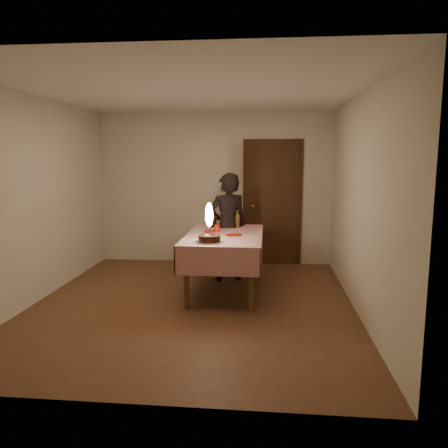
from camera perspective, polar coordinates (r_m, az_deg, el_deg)
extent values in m
cube|color=brown|center=(5.60, -4.10, -10.43)|extent=(4.00, 4.50, 0.01)
cube|color=beige|center=(7.53, -1.30, 4.71)|extent=(4.00, 0.04, 2.60)
cube|color=beige|center=(3.15, -11.33, -1.42)|extent=(4.00, 0.04, 2.60)
cube|color=beige|center=(5.99, -23.47, 2.88)|extent=(0.04, 4.50, 2.60)
cube|color=beige|center=(5.35, 17.38, 2.56)|extent=(0.04, 4.50, 2.60)
cube|color=silver|center=(5.34, -4.42, 16.93)|extent=(4.00, 4.50, 0.04)
cube|color=#472814|center=(7.47, 6.32, 2.50)|extent=(0.85, 0.05, 2.05)
sphere|color=#B28C33|center=(7.43, 3.85, 2.31)|extent=(0.06, 0.06, 0.06)
cube|color=brown|center=(5.91, 0.05, -1.61)|extent=(0.90, 1.60, 0.04)
cylinder|color=brown|center=(5.34, -4.94, -7.17)|extent=(0.07, 0.07, 0.75)
cylinder|color=brown|center=(5.26, 3.52, -7.42)|extent=(0.07, 0.07, 0.75)
cylinder|color=brown|center=(6.75, -2.63, -3.71)|extent=(0.07, 0.07, 0.75)
cylinder|color=brown|center=(6.69, 4.01, -3.86)|extent=(0.07, 0.07, 0.75)
cube|color=white|center=(5.90, 0.05, -1.36)|extent=(1.02, 1.72, 0.01)
cube|color=white|center=(5.11, -0.90, -5.01)|extent=(1.02, 0.01, 0.34)
cube|color=white|center=(6.77, 0.76, -1.54)|extent=(1.02, 0.01, 0.34)
cube|color=white|center=(6.01, -4.75, -2.92)|extent=(0.01, 1.72, 0.34)
cube|color=white|center=(5.91, 4.92, -3.12)|extent=(0.01, 1.72, 0.34)
cylinder|color=white|center=(5.35, -1.92, -2.35)|extent=(0.34, 0.34, 0.01)
cylinder|color=black|center=(5.34, -1.93, -1.89)|extent=(0.26, 0.26, 0.08)
cylinder|color=white|center=(5.35, -2.12, -1.41)|extent=(0.07, 0.07, 0.00)
sphere|color=red|center=(5.31, -1.57, -1.36)|extent=(0.02, 0.02, 0.02)
cube|color=#19721E|center=(5.30, -1.42, -1.50)|extent=(0.02, 0.01, 0.00)
cube|color=#19721E|center=(5.30, -1.70, -1.50)|extent=(0.01, 0.02, 0.00)
cylinder|color=#262628|center=(5.32, -1.93, -0.83)|extent=(0.01, 0.01, 0.12)
ellipsoid|color=#FFF2BF|center=(5.29, -1.94, 1.20)|extent=(0.09, 0.09, 0.29)
sphere|color=white|center=(5.31, -1.94, 0.02)|extent=(0.04, 0.04, 0.04)
cylinder|color=#B01E0C|center=(5.81, 1.23, -1.44)|extent=(0.22, 0.22, 0.01)
cylinder|color=#AA1E0B|center=(6.04, -0.90, -0.59)|extent=(0.08, 0.08, 0.10)
cylinder|color=white|center=(5.90, 2.01, -0.86)|extent=(0.07, 0.07, 0.09)
cube|color=#AB1318|center=(6.02, -1.82, -1.01)|extent=(0.15, 0.15, 0.02)
cylinder|color=black|center=(6.46, -1.45, 0.58)|extent=(0.10, 0.10, 0.22)
cylinder|color=red|center=(6.45, -1.45, 1.10)|extent=(0.10, 0.10, 0.07)
cone|color=black|center=(6.44, -1.46, 1.90)|extent=(0.10, 0.10, 0.08)
cylinder|color=red|center=(6.44, -1.46, 2.30)|extent=(0.03, 0.03, 0.02)
cylinder|color=#5D3C0F|center=(6.56, -0.23, 0.53)|extent=(0.06, 0.06, 0.18)
cone|color=#5D3C0F|center=(6.55, -0.23, 1.57)|extent=(0.06, 0.06, 0.06)
cylinder|color=olive|center=(6.54, -0.23, 1.88)|extent=(0.02, 0.02, 0.02)
cylinder|color=#5D3C0F|center=(6.42, 1.79, 0.35)|extent=(0.06, 0.06, 0.18)
cone|color=#5D3C0F|center=(6.41, 1.79, 1.41)|extent=(0.06, 0.06, 0.06)
cylinder|color=olive|center=(6.40, 1.79, 1.72)|extent=(0.02, 0.02, 0.02)
imported|color=black|center=(6.46, 0.50, -0.42)|extent=(0.69, 0.58, 1.61)
cube|color=black|center=(6.52, 0.16, 4.71)|extent=(0.15, 0.13, 0.10)
cylinder|color=black|center=(6.59, -0.04, 4.76)|extent=(0.10, 0.10, 0.08)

